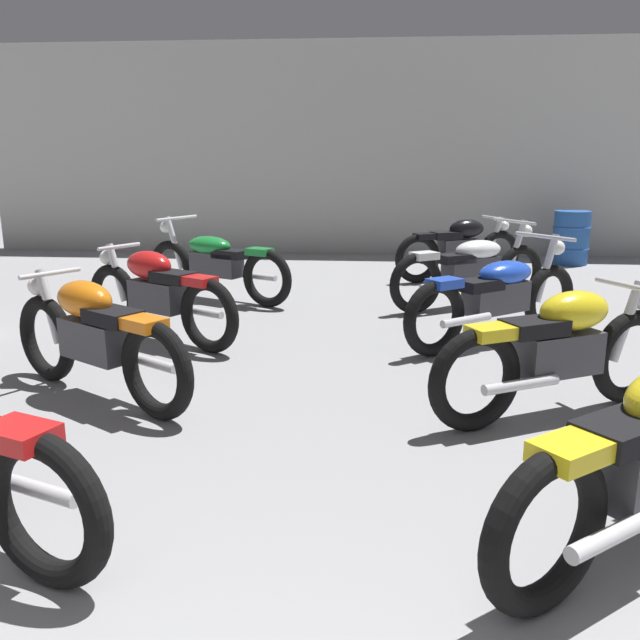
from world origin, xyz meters
name	(u,v)px	position (x,y,z in m)	size (l,w,h in m)	color
back_wall	(356,150)	(0.00, 11.87, 1.80)	(13.08, 0.24, 3.60)	#B2B2AD
motorcycle_left_row_2	(95,336)	(-1.58, 4.35, 0.46)	(1.72, 1.15, 0.88)	black
motorcycle_left_row_3	(157,293)	(-1.63, 5.85, 0.46)	(1.76, 1.09, 0.88)	black
motorcycle_left_row_4	(216,263)	(-1.52, 7.72, 0.45)	(1.98, 1.13, 0.97)	black
motorcycle_right_row_2	(560,350)	(1.61, 4.27, 0.46)	(1.80, 1.00, 0.88)	black
motorcycle_right_row_3	(497,296)	(1.51, 6.05, 0.45)	(1.79, 1.41, 0.97)	black
motorcycle_right_row_4	(471,268)	(1.48, 7.60, 0.45)	(1.90, 1.24, 0.97)	black
motorcycle_right_row_5	(460,247)	(1.56, 9.30, 0.46)	(1.84, 0.92, 0.88)	black
oil_drum	(571,238)	(3.50, 10.89, 0.43)	(0.59, 0.59, 0.85)	#23519E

